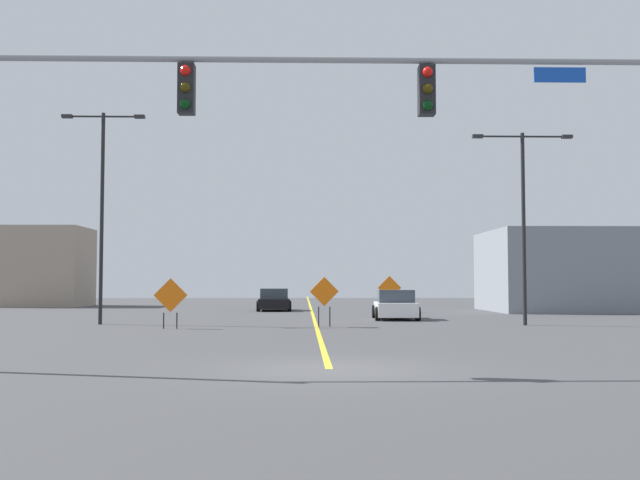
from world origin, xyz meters
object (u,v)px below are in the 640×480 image
(traffic_signal_assembly, at_px, (196,114))
(car_white_passing, at_px, (395,306))
(street_lamp_mid_left, at_px, (523,209))
(construction_sign_left_shoulder, at_px, (389,289))
(construction_sign_right_lane, at_px, (324,295))
(street_lamp_near_left, at_px, (102,200))
(car_black_approaching, at_px, (274,300))
(construction_sign_right_shoulder, at_px, (171,297))

(traffic_signal_assembly, xyz_separation_m, car_white_passing, (6.64, 20.40, -4.63))
(street_lamp_mid_left, xyz_separation_m, construction_sign_left_shoulder, (-4.07, 13.32, -3.46))
(construction_sign_right_lane, bearing_deg, traffic_signal_assembly, -101.96)
(construction_sign_right_lane, relative_size, car_white_passing, 0.50)
(street_lamp_near_left, distance_m, car_white_passing, 14.31)
(street_lamp_mid_left, relative_size, car_white_passing, 2.01)
(car_black_approaching, bearing_deg, street_lamp_near_left, -113.93)
(traffic_signal_assembly, xyz_separation_m, street_lamp_near_left, (-6.30, 16.43, -0.01))
(street_lamp_near_left, distance_m, street_lamp_mid_left, 17.75)
(car_white_passing, distance_m, car_black_approaching, 12.79)
(construction_sign_left_shoulder, bearing_deg, traffic_signal_assembly, -104.31)
(traffic_signal_assembly, height_order, street_lamp_near_left, street_lamp_near_left)
(street_lamp_mid_left, height_order, construction_sign_right_shoulder, street_lamp_mid_left)
(traffic_signal_assembly, bearing_deg, car_white_passing, 71.96)
(street_lamp_near_left, distance_m, construction_sign_right_shoulder, 6.10)
(construction_sign_right_shoulder, bearing_deg, street_lamp_mid_left, 7.88)
(construction_sign_left_shoulder, bearing_deg, street_lamp_mid_left, -73.00)
(construction_sign_right_shoulder, distance_m, construction_sign_left_shoulder, 18.37)
(traffic_signal_assembly, relative_size, car_white_passing, 3.81)
(construction_sign_right_shoulder, distance_m, construction_sign_right_lane, 6.02)
(street_lamp_near_left, relative_size, construction_sign_left_shoulder, 4.20)
(construction_sign_left_shoulder, xyz_separation_m, car_white_passing, (-0.69, -8.37, -0.70))
(construction_sign_left_shoulder, bearing_deg, car_white_passing, -94.73)
(construction_sign_right_shoulder, xyz_separation_m, car_black_approaching, (3.27, 18.10, -0.55))
(street_lamp_mid_left, distance_m, car_white_passing, 8.03)
(street_lamp_mid_left, relative_size, car_black_approaching, 1.83)
(construction_sign_left_shoulder, bearing_deg, street_lamp_near_left, -137.86)
(car_black_approaching, bearing_deg, car_white_passing, -60.90)
(traffic_signal_assembly, relative_size, street_lamp_mid_left, 1.89)
(street_lamp_near_left, height_order, construction_sign_right_lane, street_lamp_near_left)
(car_white_passing, bearing_deg, street_lamp_mid_left, -46.10)
(construction_sign_right_lane, height_order, car_black_approaching, construction_sign_right_lane)
(street_lamp_mid_left, height_order, construction_sign_right_lane, street_lamp_mid_left)
(street_lamp_near_left, height_order, construction_sign_left_shoulder, street_lamp_near_left)
(car_black_approaching, bearing_deg, construction_sign_right_lane, -81.15)
(street_lamp_mid_left, xyz_separation_m, construction_sign_right_shoulder, (-14.26, -1.97, -3.61))
(street_lamp_near_left, xyz_separation_m, car_white_passing, (12.95, 3.98, -4.62))
(street_lamp_near_left, height_order, car_white_passing, street_lamp_near_left)
(construction_sign_right_shoulder, relative_size, car_white_passing, 0.48)
(traffic_signal_assembly, height_order, street_lamp_mid_left, street_lamp_mid_left)
(traffic_signal_assembly, distance_m, car_white_passing, 21.95)
(street_lamp_mid_left, distance_m, construction_sign_left_shoulder, 14.35)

